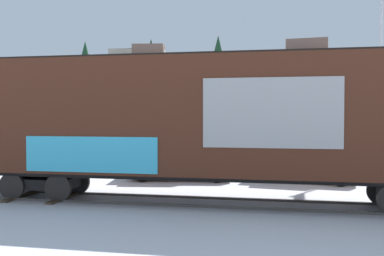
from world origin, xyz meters
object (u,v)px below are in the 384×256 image
Objects in this scene: freight_car at (217,118)px; parked_car_black at (179,160)px; flagpole at (382,45)px; parked_car_tan at (304,161)px.

freight_car reaches higher than parked_car_black.
freight_car is 3.66× the size of parked_car_black.
freight_car is 1.76× the size of flagpole.
freight_car is at bearing -119.75° from parked_car_tan.
flagpole is 2.07× the size of parked_car_black.
flagpole is at bearing 47.76° from parked_car_tan.
parked_car_tan reaches higher than parked_car_black.
parked_car_tan is (5.41, 0.40, 0.02)m from parked_car_black.
flagpole reaches higher than parked_car_tan.
flagpole is at bearing 54.01° from freight_car.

